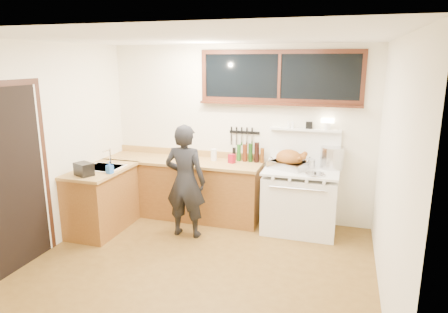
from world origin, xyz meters
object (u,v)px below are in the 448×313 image
(man, at_px, (185,181))
(roast_turkey, at_px, (289,161))
(cutting_board, at_px, (187,159))
(vintage_stove, at_px, (300,199))

(man, height_order, roast_turkey, man)
(cutting_board, relative_size, roast_turkey, 0.64)
(cutting_board, height_order, roast_turkey, roast_turkey)
(vintage_stove, distance_m, cutting_board, 1.74)
(cutting_board, bearing_deg, roast_turkey, 5.48)
(man, distance_m, roast_turkey, 1.48)
(vintage_stove, relative_size, cutting_board, 4.05)
(roast_turkey, bearing_deg, cutting_board, -174.52)
(roast_turkey, bearing_deg, man, -153.58)
(vintage_stove, bearing_deg, roast_turkey, 169.82)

